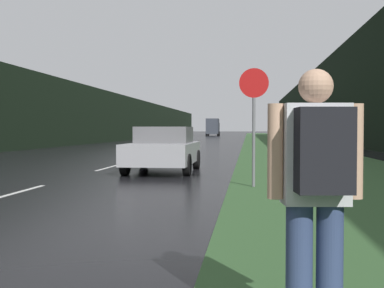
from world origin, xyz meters
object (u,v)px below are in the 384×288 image
Objects in this scene: stop_sign at (254,114)px; delivery_truck at (213,127)px; car_passing_near at (164,149)px; hitchhiker_with_backpack at (317,187)px.

stop_sign is 0.38× the size of delivery_truck.
delivery_truck is at bearing 94.79° from stop_sign.
delivery_truck reaches higher than car_passing_near.
car_passing_near is 81.52m from delivery_truck.
stop_sign reaches higher than car_passing_near.
stop_sign is 0.68× the size of car_passing_near.
stop_sign reaches higher than hitchhiker_with_backpack.
delivery_truck is (-7.43, 93.24, 0.80)m from hitchhiker_with_backpack.
car_passing_near is 0.56× the size of delivery_truck.
delivery_truck is (-4.38, 81.40, 1.07)m from car_passing_near.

